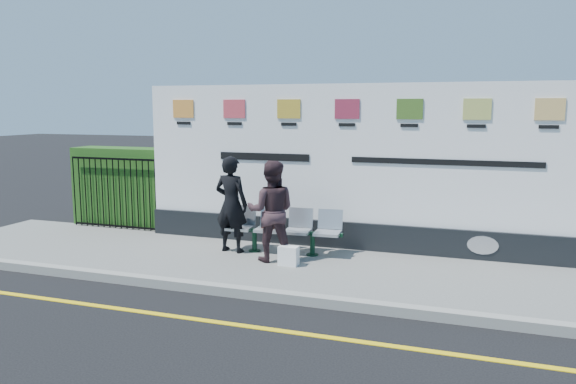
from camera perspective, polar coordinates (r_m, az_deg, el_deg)
The scene contains 12 objects.
ground at distance 7.25m, azimuth -5.26°, elevation -13.31°, with size 80.00×80.00×0.00m, color black.
pavement at distance 9.44m, azimuth 1.02°, elevation -7.64°, with size 14.00×3.00×0.12m, color slate.
kerb at distance 8.09m, azimuth -2.31°, elevation -10.39°, with size 14.00×0.18×0.14m, color gray.
yellow_line at distance 7.25m, azimuth -5.26°, elevation -13.29°, with size 14.00×0.10×0.01m, color yellow.
billboard at distance 10.31m, azimuth 6.01°, elevation 1.43°, with size 8.00×0.30×3.00m.
hedge at distance 12.88m, azimuth -16.11°, elevation 0.55°, with size 2.35×0.70×1.70m, color #255218.
railing at distance 12.53m, azimuth -17.27°, elevation -0.09°, with size 2.05×0.06×1.54m, color black, non-canonical shape.
bench at distance 10.03m, azimuth -0.51°, elevation -5.01°, with size 2.05×0.54×0.44m, color #AAAFB3, non-canonical shape.
woman_left at distance 10.06m, azimuth -5.78°, elevation -1.24°, with size 0.63×0.41×1.73m, color black.
woman_right at distance 9.44m, azimuth -1.71°, elevation -1.94°, with size 0.83×0.65×1.71m, color #362327.
handbag_brown at distance 10.03m, azimuth -1.99°, elevation -3.15°, with size 0.25×0.11×0.19m, color black.
carrier_bag_white at distance 9.29m, azimuth 0.05°, elevation -6.50°, with size 0.32×0.19×0.32m, color white.
Camera 1 is at (2.79, -6.12, 2.71)m, focal length 35.00 mm.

